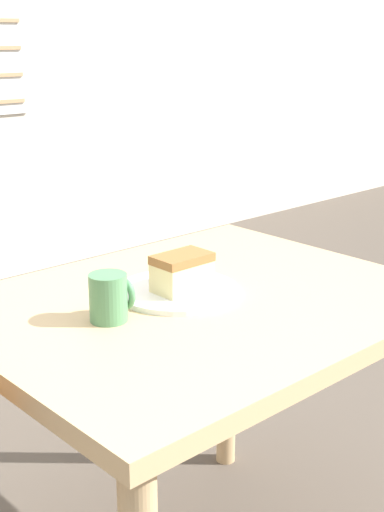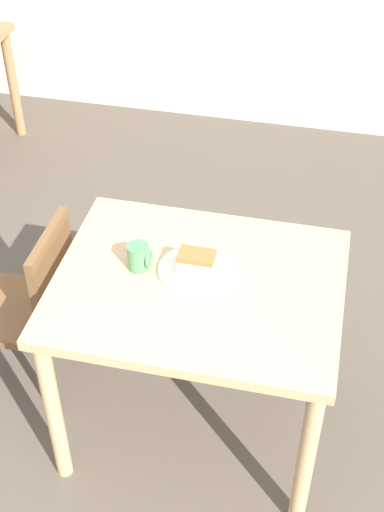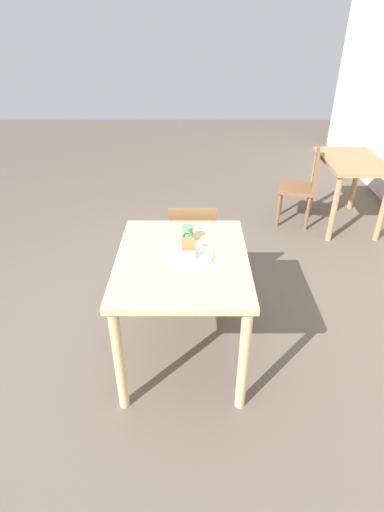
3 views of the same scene
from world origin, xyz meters
The scene contains 8 objects.
ground_plane centered at (0.00, 0.00, 0.00)m, with size 14.00×14.00×0.00m, color brown.
dining_table_near centered at (0.11, 0.53, 0.66)m, with size 0.99×0.80×0.77m.
dining_table_far centered at (-1.91, 2.26, 0.60)m, with size 0.90×0.59×0.73m.
chair_near_window centered at (-0.57, 0.60, 0.45)m, with size 0.37×0.37×0.83m.
chair_far_corner centered at (-1.91, 1.78, 0.45)m, with size 0.45×0.45×0.83m.
plate centered at (0.09, 0.59, 0.78)m, with size 0.28×0.28×0.01m.
cake_slice centered at (0.09, 0.57, 0.83)m, with size 0.13×0.08×0.08m.
coffee_mug centered at (-0.11, 0.56, 0.82)m, with size 0.08×0.08×0.10m.
Camera 3 is at (2.15, 0.60, 2.03)m, focal length 28.00 mm.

